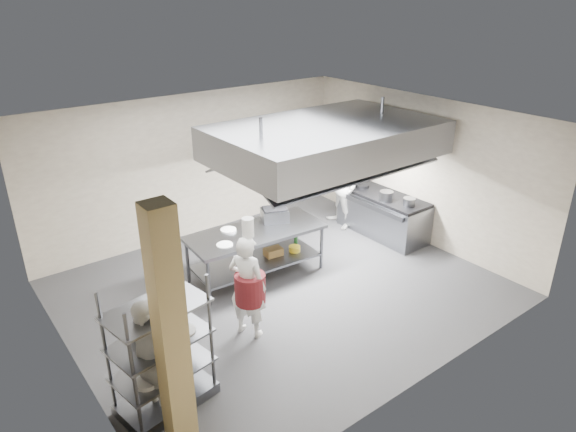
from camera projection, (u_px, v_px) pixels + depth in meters
floor at (282, 289)px, 9.08m from camera, size 7.00×7.00×0.00m
ceiling at (281, 122)px, 7.86m from camera, size 7.00×7.00×0.00m
wall_back at (195, 166)px, 10.65m from camera, size 7.00×0.00×7.00m
wall_left at (61, 277)px, 6.52m from camera, size 0.00×6.00×6.00m
wall_right at (419, 170)px, 10.41m from camera, size 0.00×6.00×6.00m
column at (170, 332)px, 5.48m from camera, size 0.30×0.30×3.00m
exhaust_hood at (326, 140)px, 9.12m from camera, size 4.00×2.50×0.60m
hood_strip_a at (286, 167)px, 8.75m from camera, size 1.60×0.12×0.04m
hood_strip_b at (361, 149)px, 9.75m from camera, size 1.60×0.12×0.04m
wall_shelf at (270, 152)px, 11.53m from camera, size 1.50×0.28×0.04m
island at (256, 253)px, 9.34m from camera, size 2.54×1.20×0.91m
island_worktop at (256, 232)px, 9.17m from camera, size 2.54×1.20×0.06m
island_undershelf at (257, 261)px, 9.40m from camera, size 2.33×1.08×0.04m
pass_rack at (161, 346)px, 6.22m from camera, size 1.29×0.88×1.78m
cooking_range at (383, 216)px, 10.98m from camera, size 0.80×2.00×0.84m
range_top at (384, 196)px, 10.80m from camera, size 0.78×1.96×0.06m
chef_head at (247, 286)px, 7.59m from camera, size 0.63×0.72×1.66m
chef_line at (341, 188)px, 11.13m from camera, size 0.85×1.00×1.80m
chef_plating at (150, 362)px, 6.03m from camera, size 0.50×1.02×1.69m
griddle at (275, 215)px, 9.50m from camera, size 0.58×0.52×0.23m
wicker_basket at (273, 252)px, 9.53m from camera, size 0.35×0.26×0.14m
stockpot at (386, 196)px, 10.47m from camera, size 0.28×0.28×0.19m
plate_stack at (163, 367)px, 6.35m from camera, size 0.28×0.28×0.05m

